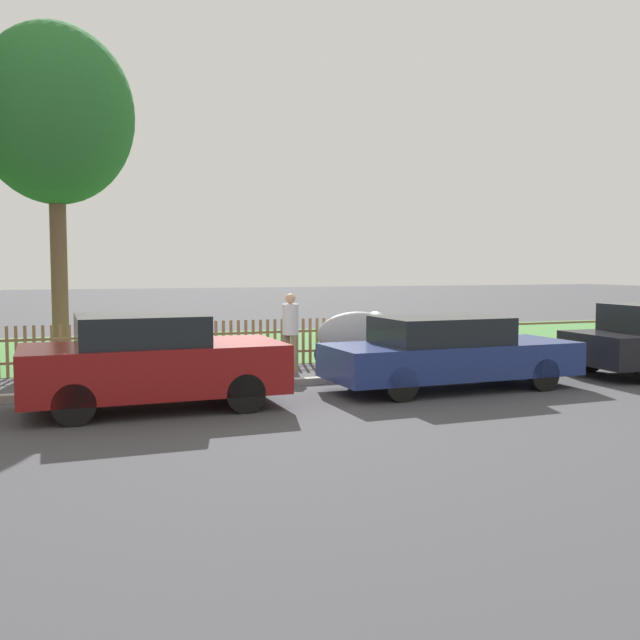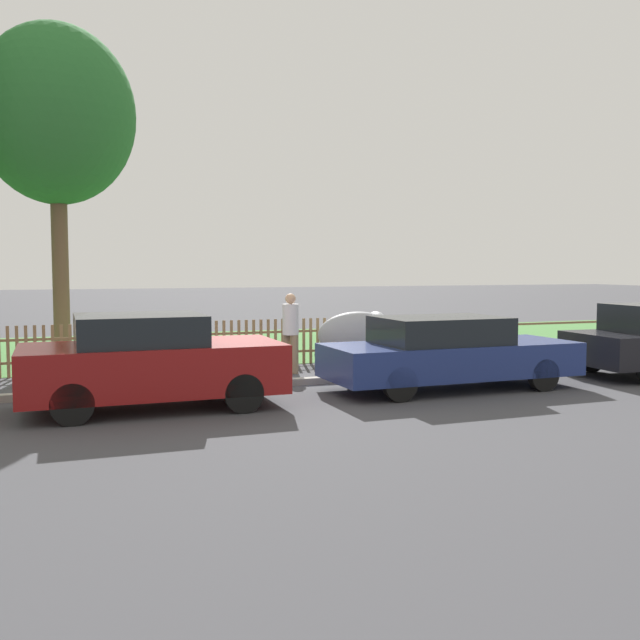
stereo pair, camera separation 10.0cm
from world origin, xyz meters
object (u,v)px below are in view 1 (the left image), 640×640
covered_motorcycle (359,334)px  tree_mid_park (55,116)px  parked_car_navy_estate (152,361)px  parked_car_red_compact (448,352)px  pedestrian_by_lamp (290,328)px

covered_motorcycle → tree_mid_park: bearing=160.0°
parked_car_navy_estate → tree_mid_park: size_ratio=0.52×
parked_car_red_compact → covered_motorcycle: size_ratio=2.37×
parked_car_red_compact → tree_mid_park: size_ratio=0.61×
parked_car_red_compact → pedestrian_by_lamp: (-2.02, 2.72, 0.26)m
parked_car_red_compact → parked_car_navy_estate: bearing=178.6°
parked_car_navy_estate → pedestrian_by_lamp: (3.04, 2.71, 0.18)m
parked_car_navy_estate → covered_motorcycle: bearing=33.1°
parked_car_navy_estate → covered_motorcycle: (4.75, 3.20, -0.03)m
parked_car_navy_estate → tree_mid_park: tree_mid_park is taller
covered_motorcycle → parked_car_red_compact: bearing=-79.6°
covered_motorcycle → tree_mid_park: tree_mid_park is taller
parked_car_red_compact → pedestrian_by_lamp: bearing=125.3°
parked_car_navy_estate → tree_mid_park: 7.69m
covered_motorcycle → tree_mid_park: 8.13m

